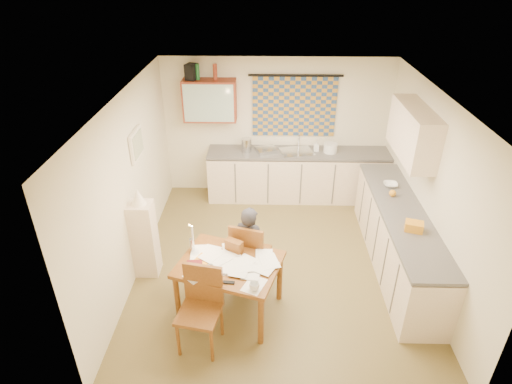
{
  "coord_description": "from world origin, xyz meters",
  "views": [
    {
      "loc": [
        -0.19,
        -4.99,
        4.01
      ],
      "look_at": [
        -0.32,
        0.2,
        1.08
      ],
      "focal_mm": 30.0,
      "sensor_mm": 36.0,
      "label": 1
    }
  ],
  "objects_px": {
    "counter_back": "(300,175)",
    "person": "(249,248)",
    "counter_right": "(397,239)",
    "shelf_stand": "(145,239)",
    "stove": "(413,274)",
    "chair_far": "(251,264)",
    "dining_table": "(230,286)"
  },
  "relations": [
    {
      "from": "stove",
      "to": "shelf_stand",
      "type": "height_order",
      "value": "shelf_stand"
    },
    {
      "from": "counter_back",
      "to": "counter_right",
      "type": "distance_m",
      "value": 2.31
    },
    {
      "from": "counter_back",
      "to": "shelf_stand",
      "type": "relative_size",
      "value": 2.93
    },
    {
      "from": "shelf_stand",
      "to": "dining_table",
      "type": "bearing_deg",
      "value": -30.15
    },
    {
      "from": "dining_table",
      "to": "chair_far",
      "type": "height_order",
      "value": "chair_far"
    },
    {
      "from": "counter_right",
      "to": "dining_table",
      "type": "bearing_deg",
      "value": -157.25
    },
    {
      "from": "stove",
      "to": "chair_far",
      "type": "relative_size",
      "value": 0.86
    },
    {
      "from": "dining_table",
      "to": "person",
      "type": "distance_m",
      "value": 0.58
    },
    {
      "from": "chair_far",
      "to": "person",
      "type": "height_order",
      "value": "person"
    },
    {
      "from": "counter_right",
      "to": "chair_far",
      "type": "xyz_separation_m",
      "value": [
        -2.07,
        -0.45,
        -0.14
      ]
    },
    {
      "from": "dining_table",
      "to": "chair_far",
      "type": "xyz_separation_m",
      "value": [
        0.24,
        0.52,
        -0.07
      ]
    },
    {
      "from": "dining_table",
      "to": "person",
      "type": "height_order",
      "value": "person"
    },
    {
      "from": "stove",
      "to": "chair_far",
      "type": "distance_m",
      "value": 2.1
    },
    {
      "from": "counter_right",
      "to": "chair_far",
      "type": "bearing_deg",
      "value": -167.72
    },
    {
      "from": "stove",
      "to": "chair_far",
      "type": "xyz_separation_m",
      "value": [
        -2.07,
        0.3,
        -0.12
      ]
    },
    {
      "from": "counter_back",
      "to": "person",
      "type": "distance_m",
      "value": 2.56
    },
    {
      "from": "chair_far",
      "to": "stove",
      "type": "bearing_deg",
      "value": -172.0
    },
    {
      "from": "counter_back",
      "to": "counter_right",
      "type": "xyz_separation_m",
      "value": [
        1.26,
        -1.94,
        -0.0
      ]
    },
    {
      "from": "stove",
      "to": "shelf_stand",
      "type": "distance_m",
      "value": 3.58
    },
    {
      "from": "person",
      "to": "shelf_stand",
      "type": "xyz_separation_m",
      "value": [
        -1.45,
        0.23,
        -0.05
      ]
    },
    {
      "from": "stove",
      "to": "person",
      "type": "distance_m",
      "value": 2.11
    },
    {
      "from": "stove",
      "to": "shelf_stand",
      "type": "bearing_deg",
      "value": 172.07
    },
    {
      "from": "chair_far",
      "to": "counter_right",
      "type": "bearing_deg",
      "value": -151.56
    },
    {
      "from": "counter_back",
      "to": "person",
      "type": "height_order",
      "value": "person"
    },
    {
      "from": "counter_right",
      "to": "person",
      "type": "height_order",
      "value": "person"
    },
    {
      "from": "dining_table",
      "to": "chair_far",
      "type": "relative_size",
      "value": 1.38
    },
    {
      "from": "counter_right",
      "to": "chair_far",
      "type": "distance_m",
      "value": 2.13
    },
    {
      "from": "chair_far",
      "to": "person",
      "type": "bearing_deg",
      "value": 83.85
    },
    {
      "from": "counter_right",
      "to": "shelf_stand",
      "type": "distance_m",
      "value": 3.55
    },
    {
      "from": "counter_back",
      "to": "person",
      "type": "xyz_separation_m",
      "value": [
        -0.83,
        -2.42,
        0.16
      ]
    },
    {
      "from": "counter_back",
      "to": "dining_table",
      "type": "relative_size",
      "value": 2.37
    },
    {
      "from": "stove",
      "to": "chair_far",
      "type": "bearing_deg",
      "value": 171.85
    }
  ]
}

